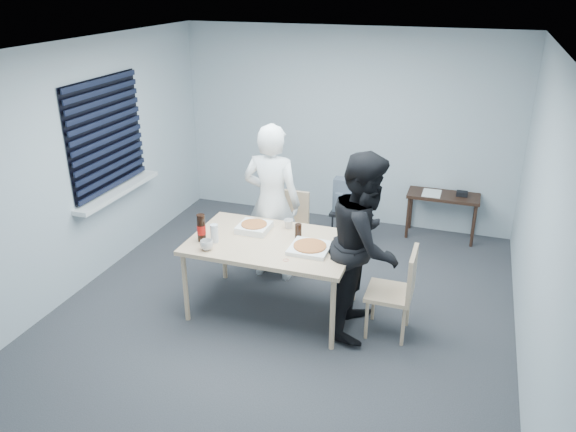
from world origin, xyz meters
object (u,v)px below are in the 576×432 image
(backpack, at_px, (346,196))
(mug_a, at_px, (207,245))
(dining_table, at_px, (272,247))
(person_black, at_px, (365,244))
(side_table, at_px, (443,200))
(mug_b, at_px, (289,224))
(chair_right, at_px, (399,287))
(chair_far, at_px, (289,224))
(person_white, at_px, (272,203))
(soda_bottle, at_px, (201,228))
(stool, at_px, (345,219))

(backpack, bearing_deg, mug_a, -105.91)
(dining_table, xyz_separation_m, mug_a, (-0.52, -0.37, 0.11))
(person_black, relative_size, mug_a, 14.39)
(side_table, distance_m, mug_b, 2.46)
(backpack, bearing_deg, chair_right, -55.10)
(chair_far, relative_size, person_black, 0.50)
(chair_right, height_order, mug_b, chair_right)
(chair_far, xyz_separation_m, backpack, (0.50, 0.69, 0.16))
(side_table, bearing_deg, person_white, -136.54)
(chair_far, bearing_deg, soda_bottle, -111.75)
(mug_a, bearing_deg, dining_table, 35.44)
(chair_far, xyz_separation_m, person_white, (-0.09, -0.32, 0.37))
(stool, xyz_separation_m, soda_bottle, (-0.99, -1.92, 0.56))
(chair_far, bearing_deg, side_table, 38.94)
(person_white, height_order, soda_bottle, person_white)
(chair_right, distance_m, soda_bottle, 1.97)
(side_table, height_order, soda_bottle, soda_bottle)
(chair_far, bearing_deg, dining_table, -80.68)
(mug_a, bearing_deg, soda_bottle, 129.18)
(chair_right, xyz_separation_m, backpack, (-0.92, 1.72, 0.16))
(stool, relative_size, soda_bottle, 1.70)
(dining_table, bearing_deg, person_white, 110.24)
(chair_right, height_order, side_table, chair_right)
(mug_a, bearing_deg, chair_far, 75.56)
(person_white, height_order, mug_b, person_white)
(backpack, relative_size, mug_a, 3.42)
(soda_bottle, bearing_deg, person_white, 66.36)
(dining_table, relative_size, person_black, 0.91)
(dining_table, bearing_deg, mug_a, -144.56)
(chair_far, bearing_deg, chair_right, -35.73)
(dining_table, distance_m, person_black, 0.93)
(mug_a, xyz_separation_m, mug_b, (0.58, 0.72, -0.00))
(soda_bottle, bearing_deg, chair_far, 68.25)
(person_black, distance_m, side_table, 2.42)
(dining_table, height_order, soda_bottle, soda_bottle)
(mug_b, bearing_deg, backpack, 78.13)
(person_white, relative_size, stool, 3.79)
(dining_table, height_order, side_table, dining_table)
(person_white, height_order, person_black, same)
(chair_far, height_order, stool, chair_far)
(chair_right, distance_m, mug_a, 1.85)
(chair_far, relative_size, mug_a, 7.24)
(stool, bearing_deg, chair_right, -61.91)
(person_black, bearing_deg, chair_right, -94.62)
(dining_table, relative_size, backpack, 3.81)
(dining_table, xyz_separation_m, stool, (0.34, 1.71, -0.36))
(mug_a, height_order, soda_bottle, soda_bottle)
(chair_right, relative_size, person_white, 0.50)
(person_black, relative_size, side_table, 1.97)
(person_white, distance_m, person_black, 1.36)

